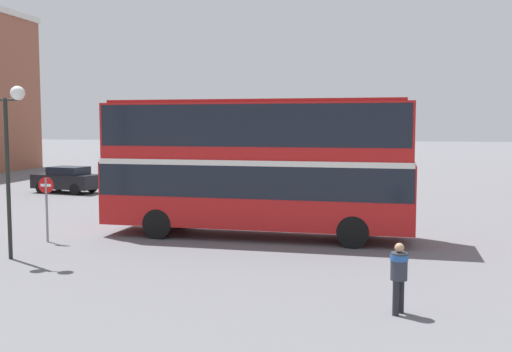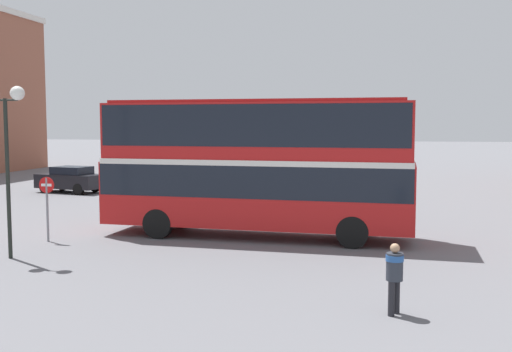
{
  "view_description": "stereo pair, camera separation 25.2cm",
  "coord_description": "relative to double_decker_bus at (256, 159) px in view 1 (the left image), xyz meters",
  "views": [
    {
      "loc": [
        5.98,
        -21.2,
        4.12
      ],
      "look_at": [
        1.95,
        -0.1,
        2.23
      ],
      "focal_mm": 42.0,
      "sensor_mm": 36.0,
      "label": 1
    },
    {
      "loc": [
        6.23,
        -21.15,
        4.12
      ],
      "look_at": [
        1.95,
        -0.1,
        2.23
      ],
      "focal_mm": 42.0,
      "sensor_mm": 36.0,
      "label": 2
    }
  ],
  "objects": [
    {
      "name": "ground_plane",
      "position": [
        -1.95,
        0.1,
        -2.84
      ],
      "size": [
        240.0,
        240.0,
        0.0
      ],
      "primitive_type": "plane",
      "color": "slate"
    },
    {
      "name": "street_lamp_twin_globe",
      "position": [
        -6.7,
        -4.86,
        1.38
      ],
      "size": [
        1.27,
        0.43,
        5.23
      ],
      "color": "black",
      "rests_on": "ground_plane"
    },
    {
      "name": "parked_car_kerb_near",
      "position": [
        -0.62,
        11.28,
        -2.08
      ],
      "size": [
        4.05,
        2.01,
        1.49
      ],
      "rotation": [
        0.0,
        0.0,
        3.08
      ],
      "color": "slate",
      "rests_on": "ground_plane"
    },
    {
      "name": "pedestrian_foreground",
      "position": [
        4.68,
        -8.1,
        -1.88
      ],
      "size": [
        0.52,
        0.52,
        1.56
      ],
      "rotation": [
        0.0,
        0.0,
        2.64
      ],
      "color": "#232328",
      "rests_on": "ground_plane"
    },
    {
      "name": "double_decker_bus",
      "position": [
        0.0,
        0.0,
        0.0
      ],
      "size": [
        11.26,
        3.05,
        4.95
      ],
      "rotation": [
        0.0,
        0.0,
        -0.05
      ],
      "color": "red",
      "rests_on": "ground_plane"
    },
    {
      "name": "parked_car_kerb_far",
      "position": [
        -13.64,
        11.52,
        -2.04
      ],
      "size": [
        4.24,
        2.45,
        1.56
      ],
      "rotation": [
        0.0,
        0.0,
        2.95
      ],
      "color": "black",
      "rests_on": "ground_plane"
    },
    {
      "name": "no_entry_sign",
      "position": [
        -6.97,
        -2.25,
        -1.34
      ],
      "size": [
        0.56,
        0.08,
        2.27
      ],
      "color": "gray",
      "rests_on": "ground_plane"
    }
  ]
}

